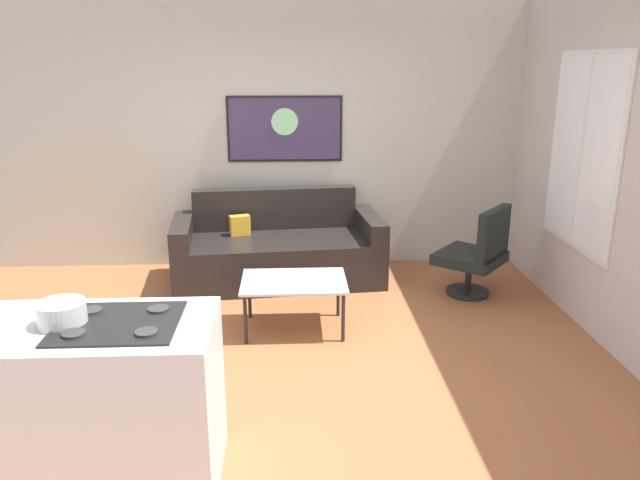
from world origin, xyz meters
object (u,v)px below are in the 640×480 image
Objects in this scene: couch at (278,251)px; mixing_bowl at (62,314)px; armchair at (478,253)px; wall_painting at (285,129)px; coffee_table at (294,285)px.

mixing_bowl is at bearing -108.22° from couch.
mixing_bowl is (-2.86, -2.48, 0.53)m from armchair.
wall_painting is (0.09, 0.50, 1.17)m from couch.
coffee_table is at bearing 57.74° from mixing_bowl.
armchair is at bearing -16.44° from couch.
wall_painting is (-1.78, 1.06, 1.04)m from armchair.
couch reaches higher than coffee_table.
mixing_bowl is (-1.15, -1.82, 0.56)m from coffee_table.
couch reaches higher than armchair.
couch is 3.25m from mixing_bowl.
couch is at bearing -99.58° from wall_painting.
couch is 1.95m from armchair.
couch is 1.78× the size of wall_painting.
coffee_table is at bearing -82.73° from couch.
wall_painting is (1.08, 3.53, 0.51)m from mixing_bowl.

